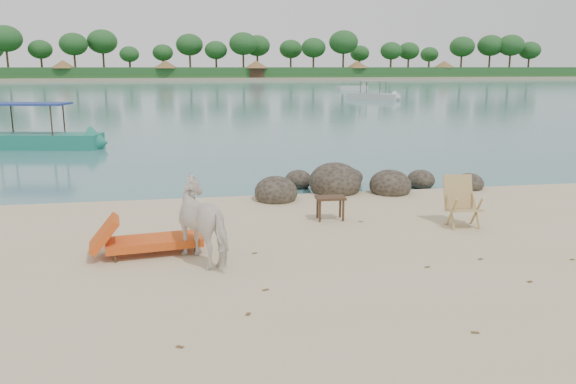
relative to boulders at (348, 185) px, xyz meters
name	(u,v)px	position (x,y,z in m)	size (l,w,h in m)	color
water	(204,86)	(-1.62, 83.91, -0.20)	(400.00, 400.00, 0.00)	#36686D
far_shore	(197,77)	(-1.62, 163.91, -0.20)	(420.00, 90.00, 1.40)	tan
far_scenery	(199,67)	(-1.59, 130.61, 2.95)	(420.00, 18.00, 9.50)	#1E4C1E
boulders	(348,185)	(0.00, 0.00, 0.00)	(6.32, 2.86, 1.04)	black
cow	(207,222)	(-3.87, -4.85, 0.50)	(0.75, 1.65, 1.40)	white
side_table	(330,210)	(-1.17, -2.69, 0.06)	(0.63, 0.41, 0.51)	#322414
lounge_chair	(154,238)	(-4.80, -4.34, 0.12)	(2.09, 0.73, 0.63)	#DF5B1A
deck_chair	(464,204)	(1.41, -3.71, 0.32)	(0.66, 0.73, 1.04)	tan
boat_near	(30,111)	(-10.57, 10.55, 1.32)	(6.23, 1.40, 3.03)	#1C7862
boat_mid	(373,84)	(14.57, 42.14, 1.36)	(6.39, 1.44, 3.11)	#B9B8B4
boat_far	(352,87)	(19.21, 65.77, 0.13)	(5.71, 1.28, 0.66)	#B7B7B3
dead_leaves	(392,272)	(-0.93, -5.89, -0.19)	(6.76, 5.33, 0.00)	brown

